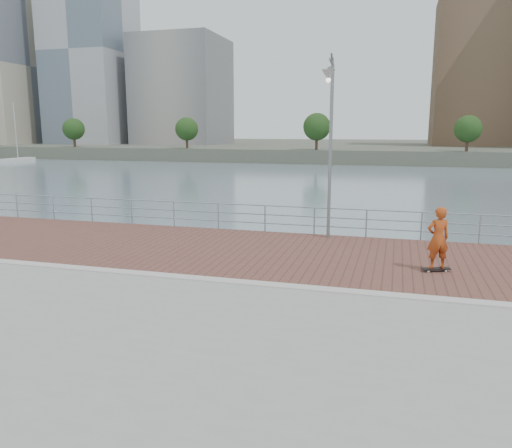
# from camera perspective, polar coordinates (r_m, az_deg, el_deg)

# --- Properties ---
(water) EXTENTS (400.00, 400.00, 0.00)m
(water) POSITION_cam_1_polar(r_m,az_deg,el_deg) (14.66, -2.20, -14.23)
(water) COLOR slate
(water) RESTS_ON ground
(seawall) EXTENTS (40.00, 24.00, 2.00)m
(seawall) POSITION_cam_1_polar(r_m,az_deg,el_deg) (10.12, -11.60, -20.39)
(seawall) COLOR gray
(seawall) RESTS_ON ground
(brick_lane) EXTENTS (40.00, 6.80, 0.02)m
(brick_lane) POSITION_cam_1_polar(r_m,az_deg,el_deg) (17.26, 1.45, -3.25)
(brick_lane) COLOR brown
(brick_lane) RESTS_ON seawall
(curb) EXTENTS (40.00, 0.40, 0.06)m
(curb) POSITION_cam_1_polar(r_m,az_deg,el_deg) (13.92, -2.26, -6.64)
(curb) COLOR #B7B5AD
(curb) RESTS_ON seawall
(far_shore) EXTENTS (320.00, 95.00, 2.50)m
(far_shore) POSITION_cam_1_polar(r_m,az_deg,el_deg) (135.28, 14.19, 8.41)
(far_shore) COLOR #4C5142
(far_shore) RESTS_ON ground
(guardrail) EXTENTS (39.06, 0.06, 1.13)m
(guardrail) POSITION_cam_1_polar(r_m,az_deg,el_deg) (20.36, 3.84, 0.86)
(guardrail) COLOR #8C9EA8
(guardrail) RESTS_ON brick_lane
(street_lamp) EXTENTS (0.48, 1.39, 6.57)m
(street_lamp) POSITION_cam_1_polar(r_m,az_deg,el_deg) (18.81, 8.41, 12.12)
(street_lamp) COLOR gray
(street_lamp) RESTS_ON brick_lane
(skateboard) EXTENTS (0.87, 0.52, 0.10)m
(skateboard) POSITION_cam_1_polar(r_m,az_deg,el_deg) (15.87, 19.87, -4.84)
(skateboard) COLOR black
(skateboard) RESTS_ON brick_lane
(skateboarder) EXTENTS (0.80, 0.67, 1.87)m
(skateboarder) POSITION_cam_1_polar(r_m,az_deg,el_deg) (15.65, 20.09, -1.52)
(skateboarder) COLOR #AA4016
(skateboarder) RESTS_ON skateboard
(shoreline_trees) EXTENTS (109.61, 4.86, 6.48)m
(shoreline_trees) POSITION_cam_1_polar(r_m,az_deg,el_deg) (90.16, 9.72, 10.76)
(shoreline_trees) COLOR #473323
(shoreline_trees) RESTS_ON far_shore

